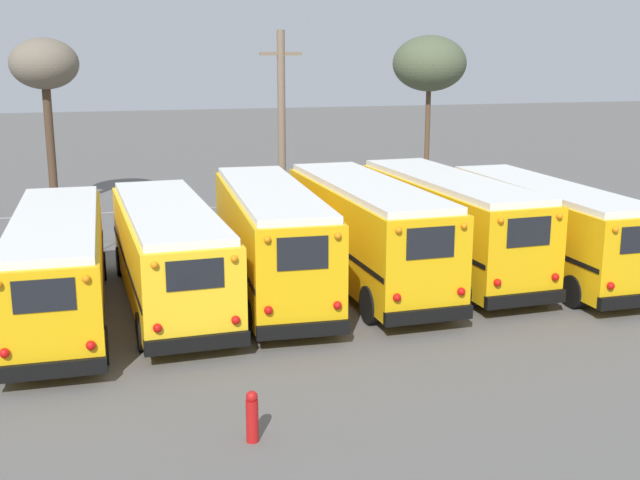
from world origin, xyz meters
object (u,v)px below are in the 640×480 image
(bare_tree_0, at_px, (429,64))
(bare_tree_1, at_px, (44,67))
(school_bus_3, at_px, (366,230))
(school_bus_4, at_px, (448,222))
(utility_pole, at_px, (282,125))
(fire_hydrant, at_px, (252,416))
(school_bus_5, at_px, (544,225))
(school_bus_0, at_px, (58,264))
(school_bus_2, at_px, (271,237))
(school_bus_1, at_px, (169,251))

(bare_tree_0, xyz_separation_m, bare_tree_1, (-18.64, 0.36, -0.05))
(school_bus_3, height_order, school_bus_4, school_bus_3)
(school_bus_4, distance_m, bare_tree_1, 20.65)
(utility_pole, bearing_deg, fire_hydrant, -104.55)
(school_bus_3, xyz_separation_m, bare_tree_0, (8.59, 15.47, 4.81))
(school_bus_4, bearing_deg, school_bus_5, -15.83)
(school_bus_4, bearing_deg, school_bus_0, -173.12)
(school_bus_2, distance_m, school_bus_3, 3.07)
(school_bus_0, bearing_deg, school_bus_2, 7.13)
(school_bus_0, height_order, school_bus_1, school_bus_1)
(school_bus_5, bearing_deg, school_bus_1, 179.99)
(fire_hydrant, bearing_deg, utility_pole, 75.45)
(school_bus_3, xyz_separation_m, school_bus_4, (3.07, 0.61, -0.03))
(school_bus_5, relative_size, bare_tree_0, 1.22)
(school_bus_4, relative_size, bare_tree_1, 1.25)
(bare_tree_0, relative_size, fire_hydrant, 7.79)
(school_bus_2, xyz_separation_m, bare_tree_0, (11.66, 15.57, 4.83))
(school_bus_3, xyz_separation_m, bare_tree_1, (-10.05, 15.83, 4.76))
(bare_tree_1, bearing_deg, bare_tree_0, -1.12)
(school_bus_3, xyz_separation_m, utility_pole, (-0.27, 10.58, 2.38))
(school_bus_0, bearing_deg, utility_pole, 52.01)
(bare_tree_1, bearing_deg, fire_hydrant, -79.63)
(fire_hydrant, bearing_deg, bare_tree_1, 100.37)
(utility_pole, height_order, bare_tree_0, utility_pole)
(school_bus_1, xyz_separation_m, fire_hydrant, (0.70, -9.09, -1.09))
(school_bus_1, height_order, school_bus_2, school_bus_2)
(school_bus_5, bearing_deg, utility_pole, 120.60)
(school_bus_0, height_order, school_bus_4, school_bus_4)
(school_bus_0, xyz_separation_m, bare_tree_0, (17.80, 16.33, 5.02))
(school_bus_0, distance_m, school_bus_1, 3.13)
(bare_tree_1, relative_size, fire_hydrant, 7.61)
(school_bus_0, height_order, bare_tree_1, bare_tree_1)
(school_bus_1, distance_m, utility_pole, 12.59)
(school_bus_2, xyz_separation_m, utility_pole, (2.80, 10.68, 2.40))
(fire_hydrant, bearing_deg, school_bus_1, 94.41)
(school_bus_1, relative_size, school_bus_4, 1.01)
(bare_tree_1, bearing_deg, school_bus_3, -57.59)
(utility_pole, distance_m, bare_tree_0, 10.40)
(school_bus_1, distance_m, school_bus_5, 12.28)
(school_bus_3, relative_size, fire_hydrant, 9.47)
(school_bus_0, relative_size, school_bus_2, 1.04)
(school_bus_2, height_order, school_bus_3, school_bus_3)
(utility_pole, relative_size, bare_tree_0, 1.01)
(school_bus_0, height_order, school_bus_2, school_bus_2)
(school_bus_3, height_order, school_bus_5, school_bus_3)
(school_bus_2, height_order, fire_hydrant, school_bus_2)
(school_bus_1, distance_m, school_bus_2, 3.08)
(school_bus_1, relative_size, fire_hydrant, 9.67)
(school_bus_3, height_order, bare_tree_0, bare_tree_0)
(utility_pole, bearing_deg, school_bus_5, -59.40)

